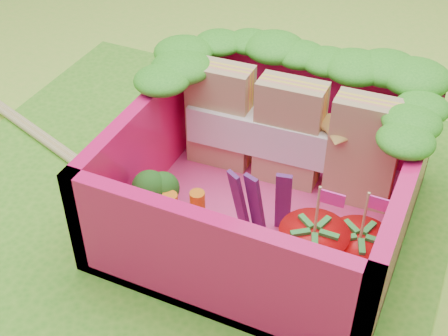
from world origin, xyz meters
TOP-DOWN VIEW (x-y plane):
  - ground at (0.00, 0.00)m, footprint 14.00×14.00m
  - placemat at (0.00, 0.00)m, footprint 2.60×2.60m
  - bento_floor at (0.44, 0.07)m, footprint 1.30×1.30m
  - bento_box at (0.44, 0.07)m, footprint 1.30×1.30m
  - lettuce_ruffle at (0.44, 0.53)m, footprint 1.43×0.77m
  - sandwich_stack at (0.44, 0.35)m, footprint 1.07×0.22m
  - broccoli at (0.01, -0.25)m, footprint 0.32×0.32m
  - carrot_sticks at (0.15, -0.23)m, footprint 0.17×0.15m
  - purple_wedges at (0.46, -0.08)m, footprint 0.25×0.13m
  - strawberry_left at (0.77, -0.26)m, footprint 0.29×0.29m
  - strawberry_right at (0.94, -0.19)m, footprint 0.27×0.27m
  - snap_peas at (0.79, -0.11)m, footprint 0.57×0.60m
  - chopsticks at (-0.88, 0.12)m, footprint 2.29×0.82m

SIDE VIEW (x-z plane):
  - ground at x=0.00m, z-range 0.00..0.00m
  - placemat at x=0.00m, z-range 0.00..0.03m
  - chopsticks at x=-0.88m, z-range 0.03..0.07m
  - bento_floor at x=0.44m, z-range 0.03..0.08m
  - snap_peas at x=0.79m, z-range 0.08..0.13m
  - carrot_sticks at x=0.15m, z-range 0.08..0.33m
  - strawberry_right at x=0.94m, z-range -0.03..0.47m
  - strawberry_left at x=0.77m, z-range -0.03..0.50m
  - broccoli at x=0.01m, z-range 0.13..0.40m
  - purple_wedges at x=0.46m, z-range 0.08..0.46m
  - bento_box at x=0.44m, z-range 0.03..0.58m
  - sandwich_stack at x=0.44m, z-range 0.07..0.64m
  - lettuce_ruffle at x=0.44m, z-range 0.58..0.69m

